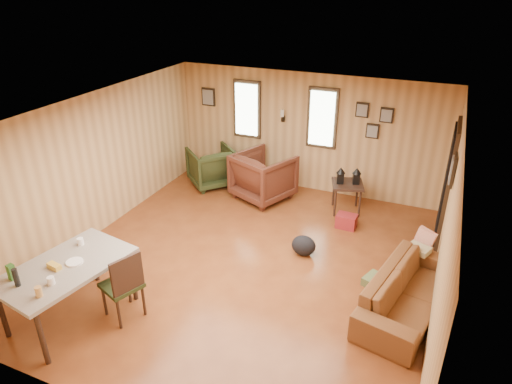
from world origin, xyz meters
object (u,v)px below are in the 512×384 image
dining_table (65,271)px  recliner_brown (263,174)px  side_table (348,182)px  recliner_green (212,165)px  sofa (410,286)px  end_table (231,161)px

dining_table → recliner_brown: bearing=87.1°
recliner_brown → side_table: bearing=-154.1°
recliner_green → recliner_brown: bearing=124.4°
sofa → recliner_brown: bearing=64.6°
sofa → dining_table: dining_table is taller
sofa → side_table: side_table is taller
recliner_green → side_table: 2.91m
recliner_brown → end_table: recliner_brown is taller
recliner_brown → recliner_green: recliner_brown is taller
end_table → side_table: size_ratio=0.73×
sofa → end_table: sofa is taller
sofa → recliner_green: recliner_green is taller
end_table → dining_table: bearing=-88.8°
side_table → sofa: bearing=-60.2°
dining_table → sofa: bearing=34.8°
recliner_brown → recliner_green: 1.26m
dining_table → side_table: bearing=68.7°
sofa → recliner_green: 4.99m
recliner_brown → side_table: 1.66m
side_table → dining_table: 5.06m
recliner_green → dining_table: size_ratio=0.51×
sofa → recliner_brown: (-3.06, 2.37, 0.12)m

